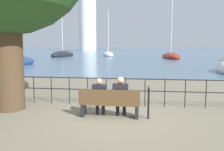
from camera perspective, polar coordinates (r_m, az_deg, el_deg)
The scene contains 12 objects.
ground_plane at distance 8.04m, azimuth -0.50°, elevation -9.39°, with size 1000.00×1000.00×0.00m, color #7A705B.
harbor_water at distance 166.77m, azimuth 7.58°, elevation 6.11°, with size 600.00×300.00×0.01m.
park_bench at distance 7.87m, azimuth -0.57°, elevation -6.47°, with size 1.91×0.45×0.90m.
seated_person_left at distance 7.95m, azimuth -2.90°, elevation -4.59°, with size 0.43×0.35×1.23m.
seated_person_right at distance 7.84m, azimuth 1.96°, elevation -4.49°, with size 0.48×0.35×1.29m.
promenade_railing at distance 9.39m, azimuth 0.88°, elevation -2.68°, with size 10.92×0.04×1.05m.
closed_umbrella at distance 7.76m, azimuth 8.35°, elevation -5.64°, with size 0.09×0.09×1.04m.
sailboat_0 at distance 44.74m, azimuth 13.29°, elevation 4.27°, with size 3.49×8.88×11.79m.
sailboat_2 at distance 52.28m, azimuth -0.86°, elevation 4.82°, with size 3.47×5.83×9.86m.
sailboat_3 at distance 29.14m, azimuth -24.13°, elevation 2.60°, with size 5.66×9.12×7.88m.
sailboat_5 at distance 51.22m, azimuth -11.18°, elevation 4.66°, with size 3.87×8.36×8.86m.
harbor_lighthouse at distance 97.00m, azimuth -5.59°, elevation 13.01°, with size 6.39×6.39×27.00m.
Camera 1 is at (1.13, -7.63, 2.26)m, focal length 40.00 mm.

